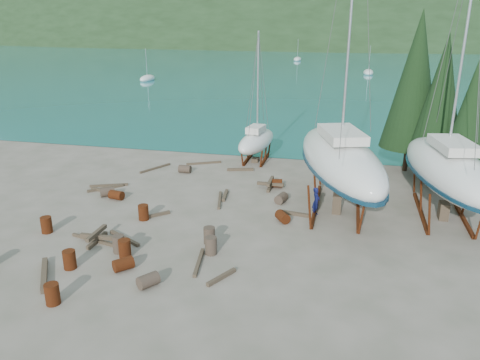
% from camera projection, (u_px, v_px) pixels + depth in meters
% --- Properties ---
extents(ground, '(600.00, 600.00, 0.00)m').
position_uv_depth(ground, '(211.00, 235.00, 24.57)').
color(ground, '#5D5949').
rests_on(ground, ground).
extents(bay_water, '(700.00, 700.00, 0.00)m').
position_uv_depth(bay_water, '(344.00, 36.00, 314.60)').
color(bay_water, '#176677').
rests_on(bay_water, ground).
extents(far_hill, '(800.00, 360.00, 110.00)m').
position_uv_depth(far_hill, '(344.00, 36.00, 319.20)').
color(far_hill, black).
rests_on(far_hill, ground).
extents(far_house_left, '(6.60, 5.60, 5.60)m').
position_uv_depth(far_house_left, '(203.00, 37.00, 211.45)').
color(far_house_left, beige).
rests_on(far_house_left, ground).
extents(far_house_center, '(6.60, 5.60, 5.60)m').
position_uv_depth(far_house_center, '(291.00, 38.00, 202.85)').
color(far_house_center, beige).
rests_on(far_house_center, ground).
extents(far_house_right, '(6.60, 5.60, 5.60)m').
position_uv_depth(far_house_right, '(412.00, 39.00, 192.11)').
color(far_house_right, beige).
rests_on(far_house_right, ground).
extents(cypress_near_right, '(3.60, 3.60, 10.00)m').
position_uv_depth(cypress_near_right, '(441.00, 98.00, 31.05)').
color(cypress_near_right, black).
rests_on(cypress_near_right, ground).
extents(cypress_mid_right, '(3.06, 3.06, 8.50)m').
position_uv_depth(cypress_mid_right, '(470.00, 118.00, 29.17)').
color(cypress_mid_right, black).
rests_on(cypress_mid_right, ground).
extents(cypress_back_left, '(4.14, 4.14, 11.50)m').
position_uv_depth(cypress_back_left, '(415.00, 81.00, 32.93)').
color(cypress_back_left, black).
rests_on(cypress_back_left, ground).
extents(moored_boat_left, '(2.00, 5.00, 6.05)m').
position_uv_depth(moored_boat_left, '(147.00, 79.00, 86.13)').
color(moored_boat_left, silver).
rests_on(moored_boat_left, ground).
extents(moored_boat_mid, '(2.00, 5.00, 6.05)m').
position_uv_depth(moored_boat_mid, '(368.00, 73.00, 95.96)').
color(moored_boat_mid, silver).
rests_on(moored_boat_mid, ground).
extents(moored_boat_far, '(2.00, 5.00, 6.05)m').
position_uv_depth(moored_boat_far, '(297.00, 59.00, 127.44)').
color(moored_boat_far, silver).
rests_on(moored_boat_far, ground).
extents(large_sailboat_near, '(7.06, 12.64, 19.11)m').
position_uv_depth(large_sailboat_near, '(340.00, 159.00, 27.04)').
color(large_sailboat_near, silver).
rests_on(large_sailboat_near, ground).
extents(large_sailboat_far, '(5.18, 11.36, 17.33)m').
position_uv_depth(large_sailboat_far, '(448.00, 169.00, 26.15)').
color(large_sailboat_far, silver).
rests_on(large_sailboat_far, ground).
extents(small_sailboat_shore, '(2.85, 6.44, 9.96)m').
position_uv_depth(small_sailboat_shore, '(256.00, 141.00, 36.99)').
color(small_sailboat_shore, silver).
rests_on(small_sailboat_shore, ground).
extents(worker, '(0.52, 0.68, 1.68)m').
position_uv_depth(worker, '(316.00, 202.00, 26.82)').
color(worker, '#121751').
rests_on(worker, ground).
extents(drum_1, '(0.99, 1.05, 0.58)m').
position_uv_depth(drum_1, '(148.00, 280.00, 19.77)').
color(drum_1, '#2D2823').
rests_on(drum_1, ground).
extents(drum_2, '(0.97, 0.72, 0.58)m').
position_uv_depth(drum_2, '(116.00, 195.00, 29.36)').
color(drum_2, '#612C10').
rests_on(drum_2, ground).
extents(drum_3, '(0.58, 0.58, 0.88)m').
position_uv_depth(drum_3, '(52.00, 294.00, 18.52)').
color(drum_3, '#612C10').
rests_on(drum_3, ground).
extents(drum_4, '(0.95, 0.69, 0.58)m').
position_uv_depth(drum_4, '(276.00, 183.00, 31.50)').
color(drum_4, '#612C10').
rests_on(drum_4, ground).
extents(drum_5, '(0.58, 0.58, 0.88)m').
position_uv_depth(drum_5, '(209.00, 235.00, 23.53)').
color(drum_5, '#2D2823').
rests_on(drum_5, ground).
extents(drum_6, '(0.97, 1.05, 0.58)m').
position_uv_depth(drum_6, '(283.00, 217.00, 26.13)').
color(drum_6, '#612C10').
rests_on(drum_6, ground).
extents(drum_8, '(0.58, 0.58, 0.88)m').
position_uv_depth(drum_8, '(46.00, 225.00, 24.76)').
color(drum_8, '#612C10').
rests_on(drum_8, ground).
extents(drum_9, '(0.89, 0.59, 0.58)m').
position_uv_depth(drum_9, '(185.00, 169.00, 34.48)').
color(drum_9, '#2D2823').
rests_on(drum_9, ground).
extents(drum_10, '(0.58, 0.58, 0.88)m').
position_uv_depth(drum_10, '(70.00, 260.00, 21.18)').
color(drum_10, '#612C10').
rests_on(drum_10, ground).
extents(drum_11, '(0.81, 1.01, 0.58)m').
position_uv_depth(drum_11, '(281.00, 198.00, 28.85)').
color(drum_11, '#2D2823').
rests_on(drum_11, ground).
extents(drum_12, '(1.02, 1.04, 0.58)m').
position_uv_depth(drum_12, '(123.00, 264.00, 21.08)').
color(drum_12, '#612C10').
rests_on(drum_12, ground).
extents(drum_13, '(0.58, 0.58, 0.88)m').
position_uv_depth(drum_13, '(125.00, 248.00, 22.20)').
color(drum_13, '#612C10').
rests_on(drum_13, ground).
extents(drum_14, '(0.58, 0.58, 0.88)m').
position_uv_depth(drum_14, '(143.00, 212.00, 26.35)').
color(drum_14, '#612C10').
rests_on(drum_14, ground).
extents(drum_15, '(1.05, 0.98, 0.58)m').
position_uv_depth(drum_15, '(107.00, 192.00, 29.89)').
color(drum_15, '#2D2823').
rests_on(drum_15, ground).
extents(drum_16, '(0.58, 0.58, 0.88)m').
position_uv_depth(drum_16, '(119.00, 244.00, 22.65)').
color(drum_16, '#2D2823').
rests_on(drum_16, ground).
extents(drum_17, '(0.58, 0.58, 0.88)m').
position_uv_depth(drum_17, '(211.00, 246.00, 22.49)').
color(drum_17, '#2D2823').
rests_on(drum_17, ground).
extents(timber_0, '(1.45, 2.63, 0.14)m').
position_uv_depth(timber_0, '(155.00, 168.00, 35.39)').
color(timber_0, brown).
rests_on(timber_0, ground).
extents(timber_1, '(1.70, 0.45, 0.19)m').
position_uv_depth(timber_1, '(295.00, 214.00, 27.04)').
color(timber_1, brown).
rests_on(timber_1, ground).
extents(timber_2, '(2.25, 0.79, 0.19)m').
position_uv_depth(timber_2, '(105.00, 191.00, 30.60)').
color(timber_2, brown).
rests_on(timber_2, ground).
extents(timber_3, '(2.89, 0.86, 0.15)m').
position_uv_depth(timber_3, '(94.00, 240.00, 23.86)').
color(timber_3, brown).
rests_on(timber_3, ground).
extents(timber_4, '(1.45, 1.43, 0.17)m').
position_uv_depth(timber_4, '(155.00, 215.00, 26.86)').
color(timber_4, brown).
rests_on(timber_4, ground).
extents(timber_5, '(0.56, 2.51, 0.16)m').
position_uv_depth(timber_5, '(199.00, 262.00, 21.67)').
color(timber_5, brown).
rests_on(timber_5, ground).
extents(timber_6, '(1.97, 0.68, 0.19)m').
position_uv_depth(timber_6, '(240.00, 169.00, 35.00)').
color(timber_6, brown).
rests_on(timber_6, ground).
extents(timber_7, '(0.98, 1.61, 0.17)m').
position_uv_depth(timber_7, '(221.00, 277.00, 20.41)').
color(timber_7, brown).
rests_on(timber_7, ground).
extents(timber_8, '(0.43, 1.85, 0.19)m').
position_uv_depth(timber_8, '(225.00, 195.00, 29.88)').
color(timber_8, brown).
rests_on(timber_8, ground).
extents(timber_9, '(2.52, 1.37, 0.15)m').
position_uv_depth(timber_9, '(204.00, 163.00, 36.65)').
color(timber_9, brown).
rests_on(timber_9, ground).
extents(timber_11, '(0.78, 2.72, 0.15)m').
position_uv_depth(timber_11, '(220.00, 200.00, 29.13)').
color(timber_11, brown).
rests_on(timber_11, ground).
extents(timber_12, '(2.19, 1.33, 0.17)m').
position_uv_depth(timber_12, '(125.00, 238.00, 24.04)').
color(timber_12, brown).
rests_on(timber_12, ground).
extents(timber_15, '(2.42, 1.08, 0.15)m').
position_uv_depth(timber_15, '(109.00, 185.00, 31.75)').
color(timber_15, brown).
rests_on(timber_15, ground).
extents(timber_16, '(1.77, 2.53, 0.23)m').
position_uv_depth(timber_16, '(44.00, 275.00, 20.56)').
color(timber_16, brown).
rests_on(timber_16, ground).
extents(timber_17, '(1.85, 1.78, 0.16)m').
position_uv_depth(timber_17, '(106.00, 188.00, 31.17)').
color(timber_17, brown).
rests_on(timber_17, ground).
extents(timber_pile_fore, '(1.80, 1.80, 0.60)m').
position_uv_depth(timber_pile_fore, '(97.00, 237.00, 23.72)').
color(timber_pile_fore, brown).
rests_on(timber_pile_fore, ground).
extents(timber_pile_aft, '(1.80, 1.80, 0.60)m').
position_uv_depth(timber_pile_aft, '(270.00, 184.00, 31.30)').
color(timber_pile_aft, brown).
rests_on(timber_pile_aft, ground).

